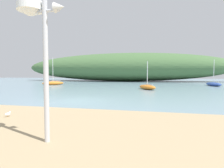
{
  "coord_description": "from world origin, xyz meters",
  "views": [
    {
      "loc": [
        5.0,
        -11.52,
        1.84
      ],
      "look_at": [
        0.92,
        6.23,
        0.81
      ],
      "focal_mm": 29.48,
      "sensor_mm": 36.0,
      "label": 1
    }
  ],
  "objects_px": {
    "mast_structure": "(34,16)",
    "sailboat_east_reach": "(147,87)",
    "seagull_near_waterline": "(8,114)",
    "sailboat_inner_mooring": "(213,84)",
    "sailboat_near_shore": "(53,83)"
  },
  "relations": [
    {
      "from": "mast_structure",
      "to": "seagull_near_waterline",
      "type": "bearing_deg",
      "value": 143.48
    },
    {
      "from": "sailboat_east_reach",
      "to": "sailboat_near_shore",
      "type": "relative_size",
      "value": 0.74
    },
    {
      "from": "sailboat_near_shore",
      "to": "mast_structure",
      "type": "bearing_deg",
      "value": -60.07
    },
    {
      "from": "seagull_near_waterline",
      "to": "sailboat_near_shore",
      "type": "bearing_deg",
      "value": 116.76
    },
    {
      "from": "mast_structure",
      "to": "sailboat_near_shore",
      "type": "relative_size",
      "value": 0.81
    },
    {
      "from": "seagull_near_waterline",
      "to": "sailboat_inner_mooring",
      "type": "bearing_deg",
      "value": 59.78
    },
    {
      "from": "sailboat_near_shore",
      "to": "seagull_near_waterline",
      "type": "distance_m",
      "value": 23.52
    },
    {
      "from": "mast_structure",
      "to": "sailboat_inner_mooring",
      "type": "bearing_deg",
      "value": 66.37
    },
    {
      "from": "mast_structure",
      "to": "sailboat_east_reach",
      "type": "relative_size",
      "value": 1.1
    },
    {
      "from": "sailboat_inner_mooring",
      "to": "seagull_near_waterline",
      "type": "relative_size",
      "value": 14.52
    },
    {
      "from": "sailboat_near_shore",
      "to": "sailboat_east_reach",
      "type": "bearing_deg",
      "value": -18.73
    },
    {
      "from": "mast_structure",
      "to": "sailboat_inner_mooring",
      "type": "distance_m",
      "value": 28.36
    },
    {
      "from": "sailboat_east_reach",
      "to": "sailboat_near_shore",
      "type": "xyz_separation_m",
      "value": [
        -15.2,
        5.15,
        0.03
      ]
    },
    {
      "from": "mast_structure",
      "to": "sailboat_east_reach",
      "type": "height_order",
      "value": "mast_structure"
    },
    {
      "from": "sailboat_east_reach",
      "to": "sailboat_near_shore",
      "type": "bearing_deg",
      "value": 161.27
    }
  ]
}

